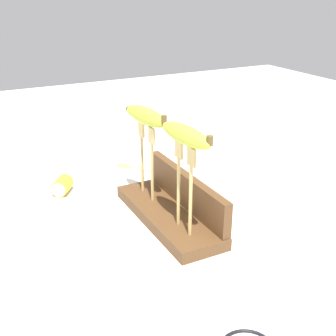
# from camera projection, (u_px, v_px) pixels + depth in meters

# --- Properties ---
(ground_plane) EXTENTS (3.00, 3.00, 0.00)m
(ground_plane) POSITION_uv_depth(u_px,v_px,m) (168.00, 220.00, 0.98)
(ground_plane) COLOR silver
(wooden_board) EXTENTS (0.33, 0.11, 0.03)m
(wooden_board) POSITION_uv_depth(u_px,v_px,m) (168.00, 215.00, 0.98)
(wooden_board) COLOR brown
(wooden_board) RESTS_ON ground
(board_backstop) EXTENTS (0.32, 0.02, 0.08)m
(board_backstop) POSITION_uv_depth(u_px,v_px,m) (186.00, 190.00, 0.98)
(board_backstop) COLOR brown
(board_backstop) RESTS_ON wooden_board
(fork_stand_left) EXTENTS (0.08, 0.01, 0.17)m
(fork_stand_left) POSITION_uv_depth(u_px,v_px,m) (147.00, 154.00, 1.00)
(fork_stand_left) COLOR tan
(fork_stand_left) RESTS_ON wooden_board
(fork_stand_right) EXTENTS (0.07, 0.01, 0.18)m
(fork_stand_right) POSITION_uv_depth(u_px,v_px,m) (185.00, 180.00, 0.85)
(fork_stand_right) COLOR tan
(fork_stand_right) RESTS_ON wooden_board
(banana_raised_left) EXTENTS (0.16, 0.06, 0.04)m
(banana_raised_left) POSITION_uv_depth(u_px,v_px,m) (146.00, 116.00, 0.97)
(banana_raised_left) COLOR #B2C138
(banana_raised_left) RESTS_ON fork_stand_left
(banana_raised_right) EXTENTS (0.16, 0.05, 0.04)m
(banana_raised_right) POSITION_uv_depth(u_px,v_px,m) (185.00, 135.00, 0.82)
(banana_raised_right) COLOR #B2C138
(banana_raised_right) RESTS_ON fork_stand_right
(fork_fallen_near) EXTENTS (0.15, 0.11, 0.01)m
(fork_fallen_near) POSITION_uv_depth(u_px,v_px,m) (136.00, 168.00, 1.25)
(fork_fallen_near) COLOR tan
(fork_fallen_near) RESTS_ON ground
(banana_chunk_near) EXTENTS (0.07, 0.06, 0.04)m
(banana_chunk_near) POSITION_uv_depth(u_px,v_px,m) (62.00, 186.00, 1.10)
(banana_chunk_near) COLOR yellow
(banana_chunk_near) RESTS_ON ground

